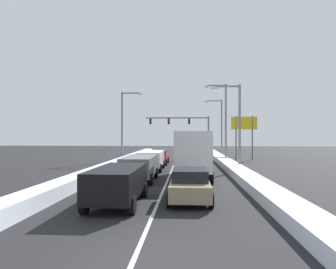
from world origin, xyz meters
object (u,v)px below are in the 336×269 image
object	(u,v)px
sedan_silver_right_lane_fourth	(191,155)
suv_white_center_lane_third	(151,159)
box_truck_right_lane_second	(192,152)
sedan_red_center_lane_fourth	(159,157)
street_lamp_right_far	(219,123)
traffic_light_gantry	(186,125)
sedan_charcoal_right_lane_third	(191,160)
suv_black_center_lane_nearest	(118,182)
roadside_sign_right	(244,128)
street_lamp_right_near	(235,119)
street_lamp_left_mid	(125,120)
sedan_tan_right_lane_nearest	(190,184)
suv_gray_center_lane_second	(139,166)
street_lamp_right_mid	(223,116)

from	to	relation	value
sedan_silver_right_lane_fourth	suv_white_center_lane_third	xyz separation A→B (m)	(-3.67, -8.80, 0.25)
box_truck_right_lane_second	sedan_red_center_lane_fourth	world-z (taller)	box_truck_right_lane_second
suv_white_center_lane_third	street_lamp_right_far	size ratio (longest dim) A/B	0.60
traffic_light_gantry	street_lamp_right_far	world-z (taller)	street_lamp_right_far
sedan_charcoal_right_lane_third	box_truck_right_lane_second	bearing A→B (deg)	-90.42
suv_white_center_lane_third	suv_black_center_lane_nearest	bearing A→B (deg)	-89.75
suv_white_center_lane_third	roadside_sign_right	distance (m)	15.94
sedan_charcoal_right_lane_third	street_lamp_right_near	xyz separation A→B (m)	(3.78, -2.02, 3.79)
street_lamp_left_mid	roadside_sign_right	xyz separation A→B (m)	(14.47, 2.80, -0.90)
box_truck_right_lane_second	sedan_charcoal_right_lane_third	bearing A→B (deg)	89.58
sedan_silver_right_lane_fourth	suv_white_center_lane_third	distance (m)	9.54
street_lamp_right_near	suv_white_center_lane_third	bearing A→B (deg)	-178.10
sedan_tan_right_lane_nearest	sedan_charcoal_right_lane_third	xyz separation A→B (m)	(0.30, 14.33, 0.00)
sedan_tan_right_lane_nearest	street_lamp_right_near	world-z (taller)	street_lamp_right_near
suv_gray_center_lane_second	street_lamp_right_near	xyz separation A→B (m)	(7.44, 6.45, 3.54)
street_lamp_left_mid	street_lamp_right_mid	bearing A→B (deg)	-0.57
sedan_red_center_lane_fourth	street_lamp_right_far	distance (m)	14.67
sedan_silver_right_lane_fourth	roadside_sign_right	bearing A→B (deg)	24.27
sedan_silver_right_lane_fourth	street_lamp_right_mid	xyz separation A→B (m)	(3.65, 0.08, 4.57)
suv_white_center_lane_third	street_lamp_right_mid	xyz separation A→B (m)	(7.32, 8.88, 4.31)
sedan_tan_right_lane_nearest	sedan_silver_right_lane_fourth	xyz separation A→B (m)	(0.37, 20.86, 0.00)
street_lamp_right_near	traffic_light_gantry	bearing A→B (deg)	100.43
street_lamp_left_mid	box_truck_right_lane_second	bearing A→B (deg)	-61.22
sedan_charcoal_right_lane_third	sedan_red_center_lane_fourth	world-z (taller)	same
box_truck_right_lane_second	suv_white_center_lane_third	distance (m)	6.23
sedan_tan_right_lane_nearest	street_lamp_right_far	distance (m)	30.20
street_lamp_right_near	roadside_sign_right	size ratio (longest dim) A/B	1.37
street_lamp_right_mid	suv_black_center_lane_nearest	bearing A→B (deg)	-108.24
street_lamp_right_near	street_lamp_right_mid	bearing A→B (deg)	90.39
sedan_silver_right_lane_fourth	sedan_red_center_lane_fourth	bearing A→B (deg)	-138.49
sedan_silver_right_lane_fourth	street_lamp_right_far	bearing A→B (deg)	64.64
sedan_tan_right_lane_nearest	box_truck_right_lane_second	size ratio (longest dim) A/B	0.63
sedan_tan_right_lane_nearest	street_lamp_right_near	size ratio (longest dim) A/B	0.60
suv_black_center_lane_nearest	traffic_light_gantry	distance (m)	37.44
street_lamp_right_near	roadside_sign_right	xyz separation A→B (m)	(2.92, 11.55, -0.53)
street_lamp_left_mid	roadside_sign_right	size ratio (longest dim) A/B	1.49
sedan_red_center_lane_fourth	street_lamp_right_far	size ratio (longest dim) A/B	0.55
suv_gray_center_lane_second	street_lamp_left_mid	world-z (taller)	street_lamp_left_mid
street_lamp_right_far	street_lamp_left_mid	world-z (taller)	street_lamp_left_mid
suv_gray_center_lane_second	suv_black_center_lane_nearest	bearing A→B (deg)	-89.06
sedan_charcoal_right_lane_third	traffic_light_gantry	distance (m)	22.08
box_truck_right_lane_second	suv_white_center_lane_third	world-z (taller)	box_truck_right_lane_second
sedan_silver_right_lane_fourth	suv_gray_center_lane_second	bearing A→B (deg)	-103.93
traffic_light_gantry	street_lamp_right_near	size ratio (longest dim) A/B	1.41
sedan_tan_right_lane_nearest	street_lamp_right_mid	bearing A→B (deg)	79.13
suv_black_center_lane_nearest	suv_gray_center_lane_second	bearing A→B (deg)	90.94
suv_white_center_lane_third	street_lamp_right_near	size ratio (longest dim) A/B	0.65
street_lamp_right_near	street_lamp_right_mid	world-z (taller)	street_lamp_right_mid
sedan_tan_right_lane_nearest	suv_white_center_lane_third	distance (m)	12.51
sedan_charcoal_right_lane_third	suv_black_center_lane_nearest	distance (m)	15.82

